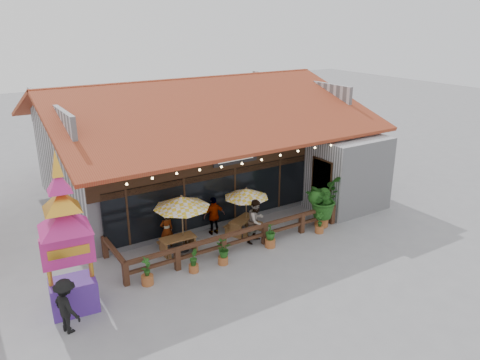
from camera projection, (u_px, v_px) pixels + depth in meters
ground at (267, 236)px, 20.33m from camera, size 100.00×100.00×0.00m
restaurant_building at (200, 152)px, 24.99m from camera, size 15.50×14.73×6.09m
patio_railing at (226, 238)px, 18.77m from camera, size 10.00×2.60×0.92m
umbrella_left at (182, 202)px, 18.40m from camera, size 2.80×2.80×2.43m
umbrella_right at (246, 193)px, 20.17m from camera, size 2.13×2.13×2.09m
picnic_table_left at (178, 242)px, 18.80m from camera, size 1.43×1.24×0.67m
picnic_table_right at (243, 223)px, 20.53m from camera, size 1.75×1.66×0.67m
thai_sign_tower at (64, 224)px, 14.26m from camera, size 2.36×2.36×5.80m
tropical_plant at (323, 199)px, 20.91m from camera, size 2.19×2.14×2.30m
diner_a at (167, 230)px, 19.20m from camera, size 0.57×0.40×1.51m
diner_b at (256, 221)px, 19.57m from camera, size 1.12×1.01×1.89m
diner_c at (214, 216)px, 20.30m from camera, size 1.04×0.52×1.71m
pedestrian at (66, 306)px, 13.93m from camera, size 0.99×1.29×1.76m
planter_a at (147, 273)px, 16.54m from camera, size 0.46×0.44×1.07m
planter_b at (193, 262)px, 17.37m from camera, size 0.41×0.43×0.91m
planter_c at (223, 252)px, 17.88m from camera, size 0.76×0.77×0.96m
planter_d at (270, 236)px, 19.23m from camera, size 0.53×0.53×1.07m
planter_e at (320, 224)px, 20.55m from camera, size 0.39×0.40×0.96m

